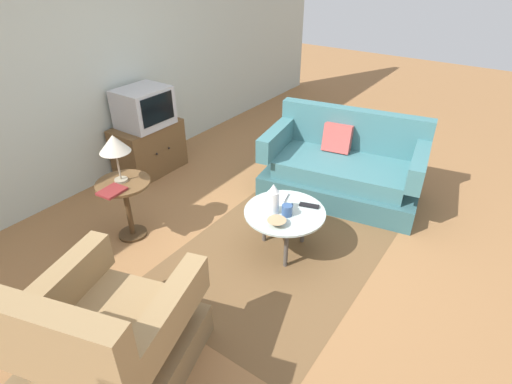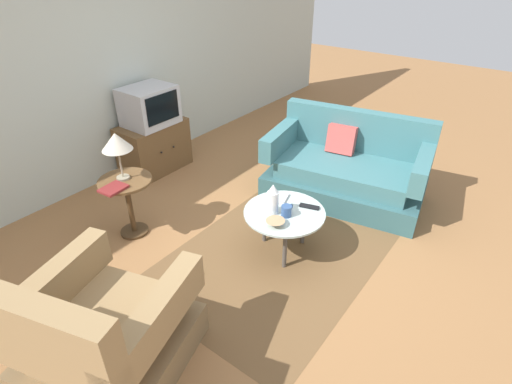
{
  "view_description": "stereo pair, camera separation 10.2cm",
  "coord_description": "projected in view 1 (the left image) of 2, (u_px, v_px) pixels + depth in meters",
  "views": [
    {
      "loc": [
        -2.39,
        -1.46,
        2.32
      ],
      "look_at": [
        -0.03,
        0.19,
        0.55
      ],
      "focal_mm": 28.16,
      "sensor_mm": 36.0,
      "label": 1
    },
    {
      "loc": [
        -2.33,
        -1.54,
        2.32
      ],
      "look_at": [
        -0.03,
        0.19,
        0.55
      ],
      "focal_mm": 28.16,
      "sensor_mm": 36.0,
      "label": 2
    }
  ],
  "objects": [
    {
      "name": "ground_plane",
      "position": [
        275.0,
        249.0,
        3.6
      ],
      "size": [
        16.0,
        16.0,
        0.0
      ],
      "primitive_type": "plane",
      "color": "olive"
    },
    {
      "name": "back_wall",
      "position": [
        81.0,
        59.0,
        4.04
      ],
      "size": [
        9.0,
        0.12,
        2.7
      ],
      "primitive_type": "cube",
      "color": "#B2BCB2",
      "rests_on": "ground"
    },
    {
      "name": "area_rug",
      "position": [
        283.0,
        249.0,
        3.6
      ],
      "size": [
        2.32,
        1.54,
        0.0
      ],
      "primitive_type": "cube",
      "color": "brown",
      "rests_on": "ground"
    },
    {
      "name": "armchair",
      "position": [
        109.0,
        341.0,
        2.38
      ],
      "size": [
        1.12,
        1.09,
        0.93
      ],
      "rotation": [
        0.0,
        0.0,
        -1.28
      ],
      "color": "brown",
      "rests_on": "ground"
    },
    {
      "name": "couch",
      "position": [
        343.0,
        169.0,
        4.27
      ],
      "size": [
        1.12,
        1.73,
        0.86
      ],
      "rotation": [
        0.0,
        0.0,
        1.74
      ],
      "color": "#325C60",
      "rests_on": "ground"
    },
    {
      "name": "coffee_table",
      "position": [
        285.0,
        215.0,
        3.4
      ],
      "size": [
        0.69,
        0.69,
        0.41
      ],
      "color": "#B2C6C1",
      "rests_on": "ground"
    },
    {
      "name": "side_table",
      "position": [
        126.0,
        198.0,
        3.57
      ],
      "size": [
        0.47,
        0.47,
        0.57
      ],
      "color": "brown",
      "rests_on": "ground"
    },
    {
      "name": "tv_stand",
      "position": [
        149.0,
        148.0,
        4.72
      ],
      "size": [
        0.78,
        0.48,
        0.58
      ],
      "color": "brown",
      "rests_on": "ground"
    },
    {
      "name": "television",
      "position": [
        144.0,
        107.0,
        4.45
      ],
      "size": [
        0.55,
        0.46,
        0.43
      ],
      "color": "#B7B7BC",
      "rests_on": "tv_stand"
    },
    {
      "name": "table_lamp",
      "position": [
        114.0,
        145.0,
        3.32
      ],
      "size": [
        0.26,
        0.26,
        0.43
      ],
      "color": "#9E937A",
      "rests_on": "side_table"
    },
    {
      "name": "vase",
      "position": [
        273.0,
        199.0,
        3.3
      ],
      "size": [
        0.1,
        0.1,
        0.27
      ],
      "color": "white",
      "rests_on": "coffee_table"
    },
    {
      "name": "mug",
      "position": [
        287.0,
        210.0,
        3.31
      ],
      "size": [
        0.14,
        0.09,
        0.1
      ],
      "color": "#335184",
      "rests_on": "coffee_table"
    },
    {
      "name": "bowl",
      "position": [
        277.0,
        222.0,
        3.2
      ],
      "size": [
        0.16,
        0.16,
        0.05
      ],
      "color": "tan",
      "rests_on": "coffee_table"
    },
    {
      "name": "tv_remote_dark",
      "position": [
        309.0,
        206.0,
        3.44
      ],
      "size": [
        0.09,
        0.18,
        0.02
      ],
      "rotation": [
        0.0,
        0.0,
        5.01
      ],
      "color": "black",
      "rests_on": "coffee_table"
    },
    {
      "name": "tv_remote_silver",
      "position": [
        284.0,
        198.0,
        3.55
      ],
      "size": [
        0.15,
        0.08,
        0.02
      ],
      "rotation": [
        0.0,
        0.0,
        0.28
      ],
      "color": "#B2B2B7",
      "rests_on": "coffee_table"
    },
    {
      "name": "book",
      "position": [
        112.0,
        191.0,
        3.33
      ],
      "size": [
        0.22,
        0.18,
        0.02
      ],
      "rotation": [
        0.0,
        0.0,
        0.09
      ],
      "color": "maroon",
      "rests_on": "side_table"
    }
  ]
}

